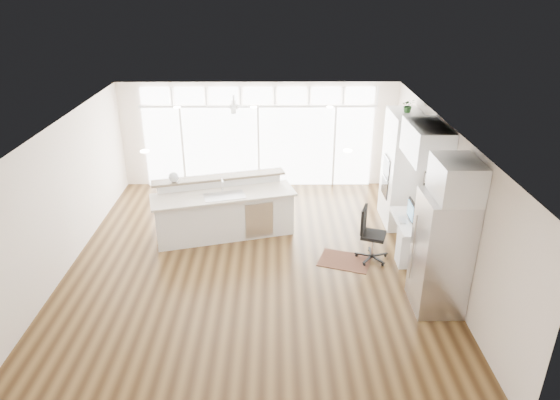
{
  "coord_description": "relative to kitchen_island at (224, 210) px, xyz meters",
  "views": [
    {
      "loc": [
        0.45,
        -8.29,
        5.12
      ],
      "look_at": [
        0.52,
        0.6,
        1.07
      ],
      "focal_mm": 32.0,
      "sensor_mm": 36.0,
      "label": 1
    }
  ],
  "objects": [
    {
      "name": "refrigerator",
      "position": [
        3.75,
        -2.49,
        0.41
      ],
      "size": [
        0.76,
        0.9,
        2.0
      ],
      "primitive_type": "cube",
      "color": "silver",
      "rests_on": "floor"
    },
    {
      "name": "monitor",
      "position": [
        3.69,
        -0.84,
        0.38
      ],
      "size": [
        0.09,
        0.51,
        0.42
      ],
      "primitive_type": "cube",
      "rotation": [
        0.0,
        0.0,
        -0.01
      ],
      "color": "black",
      "rests_on": "desk_nook"
    },
    {
      "name": "transom_row",
      "position": [
        0.64,
        2.8,
        1.79
      ],
      "size": [
        5.9,
        0.06,
        0.4
      ],
      "primitive_type": "cube",
      "color": "white",
      "rests_on": "wall_back"
    },
    {
      "name": "framed_photos",
      "position": [
        4.1,
        -0.22,
        0.81
      ],
      "size": [
        0.06,
        0.22,
        0.8
      ],
      "primitive_type": "cube",
      "color": "black",
      "rests_on": "wall_right"
    },
    {
      "name": "ceiling",
      "position": [
        0.64,
        -1.14,
        2.11
      ],
      "size": [
        7.0,
        8.0,
        0.02
      ],
      "primitive_type": "cube",
      "color": "white",
      "rests_on": "wall_back"
    },
    {
      "name": "rug",
      "position": [
        2.43,
        -1.08,
        -0.58
      ],
      "size": [
        1.15,
        0.98,
        0.01
      ],
      "primitive_type": "cube",
      "rotation": [
        0.0,
        0.0,
        -0.34
      ],
      "color": "#321810",
      "rests_on": "floor"
    },
    {
      "name": "fridge_cabinet",
      "position": [
        3.81,
        -2.49,
        1.71
      ],
      "size": [
        0.64,
        0.9,
        0.6
      ],
      "primitive_type": "cube",
      "color": "white",
      "rests_on": "wall_right"
    },
    {
      "name": "recessed_lights",
      "position": [
        0.64,
        -0.94,
        2.09
      ],
      "size": [
        3.4,
        3.0,
        0.02
      ],
      "primitive_type": "cube",
      "color": "white",
      "rests_on": "ceiling"
    },
    {
      "name": "wall_right",
      "position": [
        4.14,
        -1.14,
        0.76
      ],
      "size": [
        0.04,
        8.0,
        2.7
      ],
      "primitive_type": "cube",
      "color": "white",
      "rests_on": "floor"
    },
    {
      "name": "upper_cabinets",
      "position": [
        3.81,
        -0.84,
        1.76
      ],
      "size": [
        0.64,
        1.3,
        0.64
      ],
      "primitive_type": "cube",
      "color": "white",
      "rests_on": "wall_right"
    },
    {
      "name": "oven_cabinet",
      "position": [
        3.81,
        0.66,
        0.66
      ],
      "size": [
        0.64,
        1.2,
        2.5
      ],
      "primitive_type": "cube",
      "color": "white",
      "rests_on": "floor"
    },
    {
      "name": "potted_plant",
      "position": [
        3.81,
        0.66,
        2.02
      ],
      "size": [
        0.3,
        0.32,
        0.22
      ],
      "primitive_type": "imported",
      "rotation": [
        0.0,
        0.0,
        -0.15
      ],
      "color": "#265022",
      "rests_on": "oven_cabinet"
    },
    {
      "name": "desk_window",
      "position": [
        4.1,
        -0.84,
        0.96
      ],
      "size": [
        0.04,
        0.85,
        0.85
      ],
      "primitive_type": "cube",
      "color": "white",
      "rests_on": "wall_right"
    },
    {
      "name": "glass_wall",
      "position": [
        0.64,
        2.8,
        0.46
      ],
      "size": [
        5.8,
        0.06,
        2.08
      ],
      "primitive_type": "cube",
      "color": "white",
      "rests_on": "wall_back"
    },
    {
      "name": "keyboard",
      "position": [
        3.52,
        -0.84,
        0.18
      ],
      "size": [
        0.13,
        0.3,
        0.01
      ],
      "primitive_type": "cube",
      "rotation": [
        0.0,
        0.0,
        -0.07
      ],
      "color": "silver",
      "rests_on": "desk_nook"
    },
    {
      "name": "fishbowl",
      "position": [
        -1.02,
        0.14,
        0.7
      ],
      "size": [
        0.26,
        0.26,
        0.22
      ],
      "primitive_type": "sphere",
      "rotation": [
        0.0,
        0.0,
        0.25
      ],
      "color": "white",
      "rests_on": "kitchen_island"
    },
    {
      "name": "ceiling_fan",
      "position": [
        0.14,
        1.66,
        1.89
      ],
      "size": [
        1.16,
        1.16,
        0.32
      ],
      "primitive_type": "cube",
      "color": "white",
      "rests_on": "ceiling"
    },
    {
      "name": "kitchen_island",
      "position": [
        0.0,
        0.0,
        0.0
      ],
      "size": [
        3.15,
        1.85,
        1.18
      ],
      "primitive_type": "cube",
      "rotation": [
        0.0,
        0.0,
        0.26
      ],
      "color": "white",
      "rests_on": "floor"
    },
    {
      "name": "desk_nook",
      "position": [
        3.77,
        -0.84,
        -0.21
      ],
      "size": [
        0.72,
        1.3,
        0.76
      ],
      "primitive_type": "cube",
      "color": "white",
      "rests_on": "floor"
    },
    {
      "name": "wall_back",
      "position": [
        0.64,
        2.86,
        0.76
      ],
      "size": [
        7.0,
        0.04,
        2.7
      ],
      "primitive_type": "cube",
      "color": "white",
      "rests_on": "floor"
    },
    {
      "name": "office_chair",
      "position": [
        2.96,
        -1.02,
        -0.05
      ],
      "size": [
        0.71,
        0.68,
        1.09
      ],
      "primitive_type": "cube",
      "rotation": [
        0.0,
        0.0,
        -0.34
      ],
      "color": "black",
      "rests_on": "floor"
    },
    {
      "name": "floor",
      "position": [
        0.64,
        -1.14,
        -0.6
      ],
      "size": [
        7.0,
        8.0,
        0.02
      ],
      "primitive_type": "cube",
      "color": "#3D2812",
      "rests_on": "ground"
    },
    {
      "name": "wall_left",
      "position": [
        -2.86,
        -1.14,
        0.76
      ],
      "size": [
        0.04,
        8.0,
        2.7
      ],
      "primitive_type": "cube",
      "color": "white",
      "rests_on": "floor"
    },
    {
      "name": "wall_front",
      "position": [
        0.64,
        -5.14,
        0.76
      ],
      "size": [
        7.0,
        0.04,
        2.7
      ],
      "primitive_type": "cube",
      "color": "white",
      "rests_on": "floor"
    }
  ]
}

